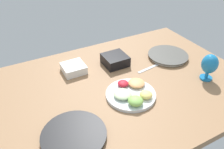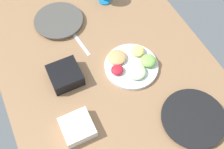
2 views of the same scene
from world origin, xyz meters
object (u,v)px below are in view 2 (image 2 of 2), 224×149
object	(u,v)px
dinner_plate_right	(193,118)
square_bowl_black	(65,75)
dinner_plate_left	(59,21)
fruit_platter	(132,64)
square_bowl_white	(77,127)

from	to	relation	value
dinner_plate_right	square_bowl_black	xyz separation A→B (cm)	(-44.75, -43.94, 2.51)
dinner_plate_left	dinner_plate_right	bearing A→B (deg)	23.12
fruit_platter	square_bowl_black	bearing A→B (deg)	-103.31
fruit_platter	square_bowl_black	size ratio (longest dim) A/B	1.84
dinner_plate_left	square_bowl_white	xyz separation A→B (cm)	(62.81, -14.00, 1.50)
square_bowl_black	dinner_plate_left	bearing A→B (deg)	165.33
square_bowl_white	square_bowl_black	xyz separation A→B (cm)	(-26.77, 4.56, 0.86)
dinner_plate_left	fruit_platter	xyz separation A→B (cm)	(43.68, 22.86, 0.66)
square_bowl_white	dinner_plate_left	bearing A→B (deg)	167.44
dinner_plate_left	fruit_platter	size ratio (longest dim) A/B	1.00
dinner_plate_left	dinner_plate_right	xyz separation A→B (cm)	(80.79, 34.50, -0.15)
dinner_plate_left	fruit_platter	bearing A→B (deg)	27.62
fruit_platter	square_bowl_black	xyz separation A→B (cm)	(-7.64, -32.30, 1.70)
square_bowl_white	square_bowl_black	size ratio (longest dim) A/B	0.91
dinner_plate_left	fruit_platter	distance (cm)	49.31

